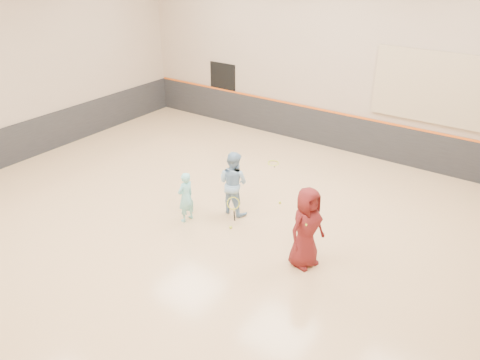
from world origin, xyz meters
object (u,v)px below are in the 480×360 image
Objects in this scene: young_man at (306,228)px; spare_racket at (273,162)px; girl at (186,197)px; instructor at (233,183)px.

spare_racket is (-3.16, 3.93, -0.84)m from young_man.
young_man is (3.19, 0.10, 0.26)m from girl.
young_man reaches higher than instructor.
young_man is (2.48, -0.89, 0.08)m from instructor.
young_man is at bearing 98.00° from girl.
girl reaches higher than spare_racket.
girl is at bearing 57.38° from instructor.
spare_racket is (-0.67, 3.05, -0.76)m from instructor.
girl is at bearing -90.47° from spare_racket.
instructor is 3.21m from spare_racket.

